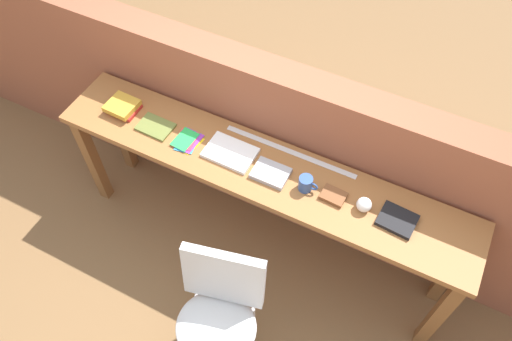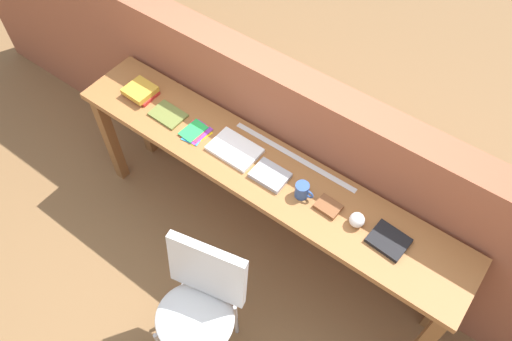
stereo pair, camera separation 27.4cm
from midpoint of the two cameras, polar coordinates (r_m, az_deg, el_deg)
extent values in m
plane|color=brown|center=(3.42, -0.21, -11.83)|extent=(40.00, 40.00, 0.00)
cube|color=#935138|center=(3.15, 6.73, 1.73)|extent=(6.00, 0.20, 1.29)
cube|color=#996033|center=(2.80, 3.41, -0.01)|extent=(2.50, 0.44, 0.04)
cube|color=brown|center=(3.61, -14.23, 3.35)|extent=(0.07, 0.07, 0.84)
cube|color=brown|center=(3.73, -10.79, 6.44)|extent=(0.07, 0.07, 0.84)
cube|color=brown|center=(3.14, 23.45, -13.40)|extent=(0.07, 0.07, 0.84)
ellipsoid|color=silver|center=(2.83, -4.16, -16.74)|extent=(0.52, 0.51, 0.08)
cube|color=silver|center=(2.67, -2.64, -11.54)|extent=(0.45, 0.20, 0.40)
cylinder|color=#B2B2B7|center=(3.14, -5.37, -14.56)|extent=(0.02, 0.02, 0.41)
cylinder|color=#B2B2B7|center=(3.08, 0.34, -16.92)|extent=(0.02, 0.02, 0.41)
cube|color=red|center=(3.19, -10.57, 8.53)|extent=(0.19, 0.15, 0.02)
cube|color=gold|center=(3.16, -10.72, 8.85)|extent=(0.18, 0.17, 0.03)
cube|color=olive|center=(3.04, -7.51, 6.18)|extent=(0.21, 0.15, 0.02)
cube|color=yellow|center=(2.93, -4.10, 3.99)|extent=(0.14, 0.17, 0.00)
cube|color=#3399D8|center=(2.93, -4.26, 4.10)|extent=(0.13, 0.18, 0.00)
cube|color=purple|center=(2.93, -4.19, 4.24)|extent=(0.13, 0.17, 0.00)
cube|color=#E5334C|center=(2.93, -4.40, 4.35)|extent=(0.13, 0.16, 0.00)
cube|color=green|center=(2.93, -4.53, 4.41)|extent=(0.12, 0.16, 0.00)
cube|color=white|center=(2.84, 0.30, 2.25)|extent=(0.29, 0.20, 0.02)
cube|color=#9E9EA3|center=(2.73, 4.49, -0.73)|extent=(0.20, 0.15, 0.03)
cylinder|color=#2D4C8C|center=(2.66, 8.22, -2.45)|extent=(0.08, 0.08, 0.09)
torus|color=#2D4C8C|center=(2.65, 9.02, -2.91)|extent=(0.06, 0.01, 0.06)
cube|color=brown|center=(2.67, 11.19, -4.28)|extent=(0.13, 0.11, 0.02)
sphere|color=silver|center=(2.62, 14.43, -5.71)|extent=(0.08, 0.08, 0.08)
cube|color=black|center=(2.64, 17.85, -7.85)|extent=(0.20, 0.17, 0.02)
cube|color=silver|center=(2.84, 7.13, 1.45)|extent=(0.81, 0.03, 0.00)
camera|label=1|loc=(0.14, -87.13, 3.94)|focal=35.00mm
camera|label=2|loc=(0.14, 92.87, -3.94)|focal=35.00mm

